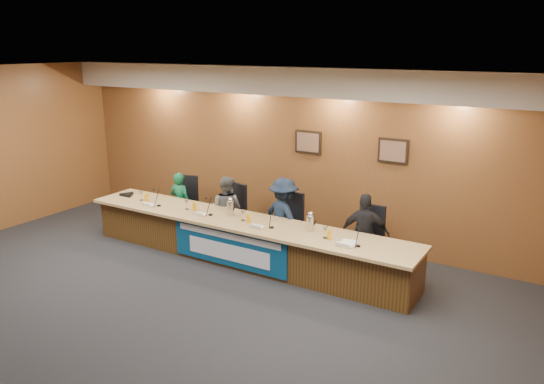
{
  "coord_description": "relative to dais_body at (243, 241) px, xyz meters",
  "views": [
    {
      "loc": [
        4.81,
        -4.54,
        3.57
      ],
      "look_at": [
        0.49,
        2.54,
        1.26
      ],
      "focal_mm": 35.0,
      "sensor_mm": 36.0,
      "label": 1
    }
  ],
  "objects": [
    {
      "name": "floor",
      "position": [
        0.0,
        -2.4,
        -0.35
      ],
      "size": [
        10.0,
        10.0,
        0.0
      ],
      "primitive_type": "plane",
      "color": "black",
      "rests_on": "ground"
    },
    {
      "name": "ceiling",
      "position": [
        0.0,
        -2.4,
        2.85
      ],
      "size": [
        10.0,
        8.0,
        0.04
      ],
      "primitive_type": "cube",
      "color": "silver",
      "rests_on": "wall_back"
    },
    {
      "name": "wall_back",
      "position": [
        0.0,
        1.6,
        1.25
      ],
      "size": [
        10.0,
        0.04,
        3.2
      ],
      "primitive_type": "cube",
      "color": "brown",
      "rests_on": "floor"
    },
    {
      "name": "soffit",
      "position": [
        0.0,
        1.35,
        2.6
      ],
      "size": [
        10.0,
        0.5,
        0.5
      ],
      "primitive_type": "cube",
      "color": "beige",
      "rests_on": "wall_back"
    },
    {
      "name": "dais_body",
      "position": [
        0.0,
        0.0,
        0.0
      ],
      "size": [
        6.0,
        0.8,
        0.7
      ],
      "primitive_type": "cube",
      "color": "#4B2F12",
      "rests_on": "floor"
    },
    {
      "name": "dais_top",
      "position": [
        0.0,
        -0.05,
        0.38
      ],
      "size": [
        6.1,
        0.95,
        0.05
      ],
      "primitive_type": "cube",
      "color": "tan",
      "rests_on": "dais_body"
    },
    {
      "name": "banner",
      "position": [
        0.0,
        -0.41,
        0.03
      ],
      "size": [
        2.2,
        0.02,
        0.65
      ],
      "primitive_type": "cube",
      "color": "navy",
      "rests_on": "dais_body"
    },
    {
      "name": "banner_text_upper",
      "position": [
        0.0,
        -0.43,
        0.23
      ],
      "size": [
        2.0,
        0.01,
        0.1
      ],
      "primitive_type": "cube",
      "color": "silver",
      "rests_on": "banner"
    },
    {
      "name": "banner_text_lower",
      "position": [
        0.0,
        -0.43,
        -0.05
      ],
      "size": [
        1.6,
        0.01,
        0.28
      ],
      "primitive_type": "cube",
      "color": "silver",
      "rests_on": "banner"
    },
    {
      "name": "wall_photo_left",
      "position": [
        0.4,
        1.57,
        1.5
      ],
      "size": [
        0.52,
        0.04,
        0.42
      ],
      "primitive_type": "cube",
      "color": "black",
      "rests_on": "wall_back"
    },
    {
      "name": "wall_photo_right",
      "position": [
        2.0,
        1.57,
        1.5
      ],
      "size": [
        0.52,
        0.04,
        0.42
      ],
      "primitive_type": "cube",
      "color": "black",
      "rests_on": "wall_back"
    },
    {
      "name": "panelist_a",
      "position": [
        -1.87,
        0.58,
        0.25
      ],
      "size": [
        0.46,
        0.32,
        1.2
      ],
      "primitive_type": "imported",
      "rotation": [
        0.0,
        0.0,
        3.23
      ],
      "color": "#0E5532",
      "rests_on": "floor"
    },
    {
      "name": "panelist_b",
      "position": [
        -0.75,
        0.58,
        0.28
      ],
      "size": [
        0.66,
        0.54,
        1.27
      ],
      "primitive_type": "imported",
      "rotation": [
        0.0,
        0.0,
        3.25
      ],
      "color": "#525458",
      "rests_on": "floor"
    },
    {
      "name": "panelist_c",
      "position": [
        0.46,
        0.58,
        0.35
      ],
      "size": [
        1.02,
        0.78,
        1.39
      ],
      "primitive_type": "imported",
      "rotation": [
        0.0,
        0.0,
        2.82
      ],
      "color": "#111E31",
      "rests_on": "floor"
    },
    {
      "name": "panelist_d",
      "position": [
        1.95,
        0.58,
        0.32
      ],
      "size": [
        0.84,
        0.54,
        1.33
      ],
      "primitive_type": "imported",
      "rotation": [
        0.0,
        0.0,
        3.44
      ],
      "color": "black",
      "rests_on": "floor"
    },
    {
      "name": "office_chair_a",
      "position": [
        -1.87,
        0.68,
        0.13
      ],
      "size": [
        0.59,
        0.59,
        0.08
      ],
      "primitive_type": "cube",
      "rotation": [
        0.0,
        0.0,
        0.27
      ],
      "color": "black",
      "rests_on": "floor"
    },
    {
      "name": "office_chair_b",
      "position": [
        -0.75,
        0.68,
        0.13
      ],
      "size": [
        0.58,
        0.58,
        0.08
      ],
      "primitive_type": "cube",
      "rotation": [
        0.0,
        0.0,
        -0.23
      ],
      "color": "black",
      "rests_on": "floor"
    },
    {
      "name": "office_chair_c",
      "position": [
        0.46,
        0.68,
        0.13
      ],
      "size": [
        0.51,
        0.51,
        0.08
      ],
      "primitive_type": "cube",
      "rotation": [
        0.0,
        0.0,
        -0.07
      ],
      "color": "black",
      "rests_on": "floor"
    },
    {
      "name": "office_chair_d",
      "position": [
        1.95,
        0.68,
        0.13
      ],
      "size": [
        0.48,
        0.48,
        0.08
      ],
      "primitive_type": "cube",
      "rotation": [
        0.0,
        0.0,
        -0.01
      ],
      "color": "black",
      "rests_on": "floor"
    },
    {
      "name": "nameplate_a",
      "position": [
        -1.87,
        -0.34,
        0.45
      ],
      "size": [
        0.24,
        0.08,
        0.1
      ],
      "primitive_type": "cube",
      "rotation": [
        0.31,
        0.0,
        0.0
      ],
      "color": "white",
      "rests_on": "dais_top"
    },
    {
      "name": "microphone_a",
      "position": [
        -1.71,
        -0.18,
        0.41
      ],
      "size": [
        0.07,
        0.07,
        0.02
      ],
      "primitive_type": "cylinder",
      "color": "black",
      "rests_on": "dais_top"
    },
    {
      "name": "juice_glass_a",
      "position": [
        -2.12,
        -0.07,
        0.47
      ],
      "size": [
        0.06,
        0.06,
        0.15
      ],
      "primitive_type": "cylinder",
      "color": "#F2A506",
      "rests_on": "dais_top"
    },
    {
      "name": "water_glass_a",
      "position": [
        -2.24,
        -0.08,
        0.49
      ],
      "size": [
        0.08,
        0.08,
        0.18
      ],
      "primitive_type": "cylinder",
      "color": "silver",
      "rests_on": "dais_top"
    },
    {
      "name": "nameplate_b",
      "position": [
        -0.73,
        -0.27,
        0.45
      ],
      "size": [
        0.24,
        0.08,
        0.1
      ],
      "primitive_type": "cube",
      "rotation": [
        0.31,
        0.0,
        0.0
      ],
      "color": "white",
      "rests_on": "dais_top"
    },
    {
      "name": "microphone_b",
      "position": [
        -0.58,
        -0.12,
        0.41
      ],
      "size": [
        0.07,
        0.07,
        0.02
      ],
      "primitive_type": "cylinder",
      "color": "black",
      "rests_on": "dais_top"
    },
    {
      "name": "juice_glass_b",
      "position": [
        -0.98,
        -0.07,
        0.47
      ],
      "size": [
        0.06,
        0.06,
        0.15
      ],
      "primitive_type": "cylinder",
      "color": "#F2A506",
      "rests_on": "dais_top"
    },
    {
      "name": "water_glass_b",
      "position": [
        -1.15,
        -0.07,
        0.49
      ],
      "size": [
        0.08,
        0.08,
        0.18
      ],
      "primitive_type": "cylinder",
      "color": "silver",
      "rests_on": "dais_top"
    },
    {
      "name": "nameplate_c",
      "position": [
        0.45,
        -0.31,
        0.45
      ],
      "size": [
        0.24,
        0.08,
        0.1
      ],
      "primitive_type": "cube",
      "rotation": [
        0.31,
        0.0,
        0.0
      ],
      "color": "white",
      "rests_on": "dais_top"
    },
    {
      "name": "microphone_c",
      "position": [
        0.66,
        -0.13,
        0.41
      ],
      "size": [
        0.07,
        0.07,
        0.02
      ],
      "primitive_type": "cylinder",
      "color": "black",
      "rests_on": "dais_top"
    },
    {
      "name": "juice_glass_c",
      "position": [
        0.21,
        -0.13,
        0.47
      ],
      "size": [
        0.06,
        0.06,
        0.15
      ],
      "primitive_type": "cylinder",
      "color": "#F2A506",
      "rests_on": "dais_top"
    },
    {
      "name": "water_glass_c",
      "position": [
        0.05,
        -0.07,
        0.49
      ],
      "size": [
        0.08,
        0.08,
        0.18
      ],
      "primitive_type": "cylinder",
      "color": "silver",
      "rests_on": "dais_top"
    },
    {
      "name": "nameplate_d",
      "position": [
        1.96,
        -0.33,
        0.45
      ],
      "size": [
        0.24,
        0.08,
        0.1
      ],
      "primitive_type": "cube",
      "rotation": [
        0.31,
        0.0,
        0.0
      ],
      "color": "white",
      "rests_on": "dais_top"
    },
    {
      "name": "microphone_d",
      "position": [
        2.14,
        -0.17,
        0.41
      ],
      "size": [
        0.07,
        0.07,
        0.02
      ],
      "primitive_type": "cylinder",
      "color": "black",
      "rests_on": "dais_top"
    },
    {
      "name": "juice_glass_d",
      "position": [
        1.66,
        -0.13,
        0.47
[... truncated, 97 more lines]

